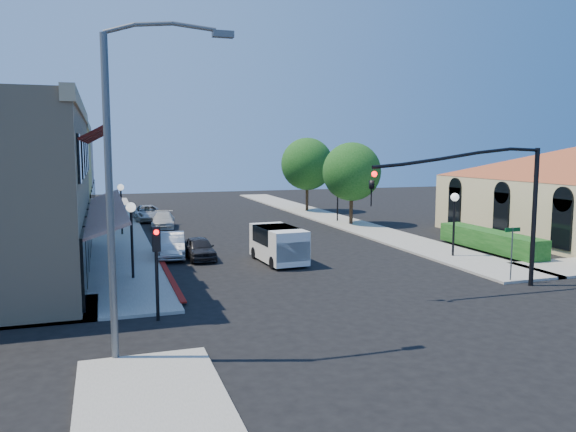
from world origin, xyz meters
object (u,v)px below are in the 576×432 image
object	(u,v)px
street_name_sign	(512,245)
parked_car_d	(148,213)
lamppost_right_far	(338,189)
parked_car_a	(199,248)
street_tree_a	(352,172)
cobra_streetlight	(122,174)
street_tree_b	(307,164)
white_van	(279,242)
parked_car_c	(163,220)
signal_mast_arm	(494,194)
secondary_signal	(157,256)
parked_car_b	(171,245)
lamppost_right_near	(454,208)
lamppost_left_far	(121,196)
lamppost_left_near	(131,221)

from	to	relation	value
street_name_sign	parked_car_d	world-z (taller)	street_name_sign
lamppost_right_far	parked_car_a	world-z (taller)	lamppost_right_far
street_tree_a	cobra_streetlight	xyz separation A→B (m)	(-17.95, -24.00, 1.07)
street_tree_b	white_van	distance (m)	24.54
white_van	parked_car_c	bearing A→B (deg)	106.12
street_tree_a	street_tree_b	world-z (taller)	street_tree_b
signal_mast_arm	lamppost_right_far	distance (m)	22.70
parked_car_c	cobra_streetlight	bearing A→B (deg)	-90.26
street_tree_b	secondary_signal	world-z (taller)	street_tree_b
street_tree_a	lamppost_right_far	world-z (taller)	street_tree_a
street_name_sign	white_van	distance (m)	11.39
secondary_signal	parked_car_a	size ratio (longest dim) A/B	0.94
street_tree_b	signal_mast_arm	world-z (taller)	street_tree_b
parked_car_a	parked_car_b	xyz separation A→B (m)	(-1.40, 1.00, 0.08)
white_van	lamppost_right_near	bearing A→B (deg)	-10.53
white_van	lamppost_right_far	bearing A→B (deg)	56.29
signal_mast_arm	lamppost_right_near	size ratio (longest dim) A/B	2.24
parked_car_b	lamppost_right_near	bearing A→B (deg)	-12.34
lamppost_left_far	street_tree_a	bearing A→B (deg)	0.00
street_name_sign	parked_car_d	bearing A→B (deg)	116.50
parked_car_a	parked_car_c	size ratio (longest dim) A/B	0.87
street_name_sign	lamppost_right_far	world-z (taller)	lamppost_right_far
parked_car_c	parked_car_a	bearing A→B (deg)	-79.72
lamppost_left_near	parked_car_a	world-z (taller)	lamppost_left_near
parked_car_d	parked_car_a	bearing A→B (deg)	-87.69
cobra_streetlight	parked_car_c	bearing A→B (deg)	82.09
lamppost_right_far	parked_car_b	world-z (taller)	lamppost_right_far
signal_mast_arm	lamppost_left_far	world-z (taller)	signal_mast_arm
secondary_signal	cobra_streetlight	bearing A→B (deg)	-108.63
lamppost_left_near	lamppost_right_far	world-z (taller)	same
street_tree_a	lamppost_left_far	xyz separation A→B (m)	(-17.30, 0.00, -1.46)
street_tree_b	secondary_signal	xyz separation A→B (m)	(-16.80, -30.59, -2.23)
signal_mast_arm	lamppost_left_near	size ratio (longest dim) A/B	2.24
signal_mast_arm	secondary_signal	size ratio (longest dim) A/B	2.41
lamppost_left_far	parked_car_a	size ratio (longest dim) A/B	1.01
street_tree_b	cobra_streetlight	size ratio (longest dim) A/B	0.75
parked_car_a	secondary_signal	bearing A→B (deg)	-107.71
lamppost_left_near	lamppost_right_far	size ratio (longest dim) A/B	1.00
lamppost_left_far	lamppost_right_far	xyz separation A→B (m)	(17.00, 2.00, 0.00)
signal_mast_arm	parked_car_b	bearing A→B (deg)	136.34
street_tree_b	parked_car_a	distance (m)	24.51
signal_mast_arm	secondary_signal	bearing A→B (deg)	-179.63
secondary_signal	street_name_sign	distance (m)	15.53
cobra_streetlight	parked_car_b	bearing A→B (deg)	78.88
signal_mast_arm	secondary_signal	distance (m)	13.97
lamppost_right_far	parked_car_c	distance (m)	14.10
street_tree_a	cobra_streetlight	size ratio (longest dim) A/B	0.70
lamppost_right_far	cobra_streetlight	bearing A→B (deg)	-124.17
lamppost_right_near	parked_car_b	size ratio (longest dim) A/B	0.86
lamppost_left_near	lamppost_right_near	xyz separation A→B (m)	(17.00, 0.00, 0.00)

